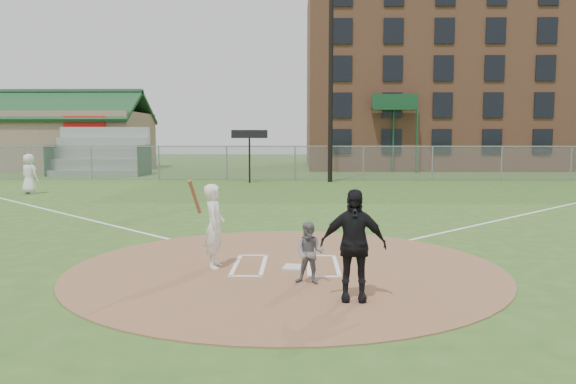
{
  "coord_description": "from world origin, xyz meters",
  "views": [
    {
      "loc": [
        0.26,
        -10.78,
        2.57
      ],
      "look_at": [
        0.0,
        2.0,
        1.3
      ],
      "focal_mm": 35.0,
      "sensor_mm": 36.0,
      "label": 1
    }
  ],
  "objects_px": {
    "ondeck_player": "(29,174)",
    "home_plate": "(295,267)",
    "umpire": "(353,245)",
    "batter_at_plate": "(214,226)",
    "catcher": "(310,253)"
  },
  "relations": [
    {
      "from": "ondeck_player",
      "to": "home_plate",
      "type": "bearing_deg",
      "value": 155.06
    },
    {
      "from": "ondeck_player",
      "to": "catcher",
      "type": "bearing_deg",
      "value": 153.43
    },
    {
      "from": "umpire",
      "to": "batter_at_plate",
      "type": "relative_size",
      "value": 0.98
    },
    {
      "from": "umpire",
      "to": "ondeck_player",
      "type": "distance_m",
      "value": 20.73
    },
    {
      "from": "home_plate",
      "to": "catcher",
      "type": "relative_size",
      "value": 0.41
    },
    {
      "from": "batter_at_plate",
      "to": "home_plate",
      "type": "bearing_deg",
      "value": 0.28
    },
    {
      "from": "ondeck_player",
      "to": "batter_at_plate",
      "type": "xyz_separation_m",
      "value": [
        10.44,
        -14.08,
        -0.05
      ]
    },
    {
      "from": "umpire",
      "to": "batter_at_plate",
      "type": "bearing_deg",
      "value": 143.03
    },
    {
      "from": "catcher",
      "to": "umpire",
      "type": "bearing_deg",
      "value": -42.35
    },
    {
      "from": "umpire",
      "to": "home_plate",
      "type": "bearing_deg",
      "value": 116.73
    },
    {
      "from": "home_plate",
      "to": "ondeck_player",
      "type": "bearing_deg",
      "value": 130.49
    },
    {
      "from": "ondeck_player",
      "to": "batter_at_plate",
      "type": "distance_m",
      "value": 17.53
    },
    {
      "from": "home_plate",
      "to": "umpire",
      "type": "distance_m",
      "value": 2.47
    },
    {
      "from": "ondeck_player",
      "to": "batter_at_plate",
      "type": "bearing_deg",
      "value": 151.14
    },
    {
      "from": "catcher",
      "to": "batter_at_plate",
      "type": "relative_size",
      "value": 0.61
    }
  ]
}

